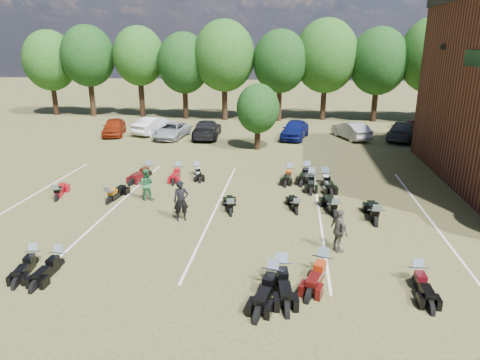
% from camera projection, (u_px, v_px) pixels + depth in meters
% --- Properties ---
extents(ground, '(160.00, 160.00, 0.00)m').
position_uv_depth(ground, '(274.00, 238.00, 17.70)').
color(ground, brown).
rests_on(ground, ground).
extents(car_0, '(2.76, 4.57, 1.46)m').
position_uv_depth(car_0, '(114.00, 127.00, 37.37)').
color(car_0, maroon).
rests_on(car_0, ground).
extents(car_1, '(3.39, 4.89, 1.53)m').
position_uv_depth(car_1, '(156.00, 125.00, 37.95)').
color(car_1, silver).
rests_on(car_1, ground).
extents(car_2, '(2.55, 4.83, 1.29)m').
position_uv_depth(car_2, '(172.00, 130.00, 36.28)').
color(car_2, '#989CA0').
rests_on(car_2, ground).
extents(car_3, '(2.46, 5.33, 1.51)m').
position_uv_depth(car_3, '(207.00, 129.00, 36.37)').
color(car_3, black).
rests_on(car_3, ground).
extents(car_4, '(2.72, 4.89, 1.57)m').
position_uv_depth(car_4, '(295.00, 129.00, 36.03)').
color(car_4, '#0B1352').
rests_on(car_4, ground).
extents(car_5, '(3.11, 4.60, 1.43)m').
position_uv_depth(car_5, '(351.00, 130.00, 35.98)').
color(car_5, '#AAA9A5').
rests_on(car_5, ground).
extents(car_6, '(3.33, 5.76, 1.51)m').
position_uv_depth(car_6, '(417.00, 131.00, 35.53)').
color(car_6, '#520410').
rests_on(car_6, ground).
extents(car_7, '(3.77, 5.67, 1.53)m').
position_uv_depth(car_7, '(403.00, 131.00, 35.63)').
color(car_7, '#35363A').
rests_on(car_7, ground).
extents(person_black, '(0.80, 0.67, 1.88)m').
position_uv_depth(person_black, '(181.00, 201.00, 19.26)').
color(person_black, black).
rests_on(person_black, ground).
extents(person_green, '(0.88, 0.73, 1.67)m').
position_uv_depth(person_green, '(146.00, 184.00, 21.84)').
color(person_green, '#26653A').
rests_on(person_green, ground).
extents(person_grey, '(0.86, 1.11, 1.75)m').
position_uv_depth(person_grey, '(339.00, 231.00, 16.35)').
color(person_grey, '#544F48').
rests_on(person_grey, ground).
extents(motorcycle_1, '(0.98, 2.11, 1.13)m').
position_uv_depth(motorcycle_1, '(34.00, 265.00, 15.60)').
color(motorcycle_1, black).
rests_on(motorcycle_1, ground).
extents(motorcycle_2, '(0.69, 2.11, 1.17)m').
position_uv_depth(motorcycle_2, '(59.00, 267.00, 15.45)').
color(motorcycle_2, black).
rests_on(motorcycle_2, ground).
extents(motorcycle_3, '(1.09, 2.58, 1.39)m').
position_uv_depth(motorcycle_3, '(281.00, 281.00, 14.53)').
color(motorcycle_3, black).
rests_on(motorcycle_3, ground).
extents(motorcycle_4, '(1.24, 2.57, 1.38)m').
position_uv_depth(motorcycle_4, '(272.00, 287.00, 14.16)').
color(motorcycle_4, black).
rests_on(motorcycle_4, ground).
extents(motorcycle_5, '(0.70, 2.19, 1.22)m').
position_uv_depth(motorcycle_5, '(416.00, 283.00, 14.40)').
color(motorcycle_5, black).
rests_on(motorcycle_5, ground).
extents(motorcycle_6, '(1.42, 2.51, 1.33)m').
position_uv_depth(motorcycle_6, '(322.00, 274.00, 15.00)').
color(motorcycle_6, '#3D0A08').
rests_on(motorcycle_6, ground).
extents(motorcycle_7, '(1.24, 2.28, 1.21)m').
position_uv_depth(motorcycle_7, '(57.00, 200.00, 22.05)').
color(motorcycle_7, maroon).
rests_on(motorcycle_7, ground).
extents(motorcycle_8, '(0.94, 2.27, 1.23)m').
position_uv_depth(motorcycle_8, '(110.00, 203.00, 21.68)').
color(motorcycle_8, black).
rests_on(motorcycle_8, ground).
extents(motorcycle_9, '(1.06, 2.21, 1.18)m').
position_uv_depth(motorcycle_9, '(231.00, 214.00, 20.18)').
color(motorcycle_9, black).
rests_on(motorcycle_9, ground).
extents(motorcycle_11, '(0.99, 2.09, 1.12)m').
position_uv_depth(motorcycle_11, '(296.00, 213.00, 20.34)').
color(motorcycle_11, black).
rests_on(motorcycle_11, ground).
extents(motorcycle_12, '(1.19, 2.50, 1.34)m').
position_uv_depth(motorcycle_12, '(334.00, 217.00, 19.91)').
color(motorcycle_12, black).
rests_on(motorcycle_12, ground).
extents(motorcycle_13, '(0.84, 2.50, 1.38)m').
position_uv_depth(motorcycle_13, '(375.00, 224.00, 19.08)').
color(motorcycle_13, black).
rests_on(motorcycle_13, ground).
extents(motorcycle_14, '(1.30, 2.56, 1.37)m').
position_uv_depth(motorcycle_14, '(148.00, 176.00, 26.01)').
color(motorcycle_14, '#45090E').
rests_on(motorcycle_14, ground).
extents(motorcycle_15, '(0.88, 2.27, 1.24)m').
position_uv_depth(motorcycle_15, '(179.00, 176.00, 26.02)').
color(motorcycle_15, maroon).
rests_on(motorcycle_15, ground).
extents(motorcycle_16, '(1.26, 2.17, 1.15)m').
position_uv_depth(motorcycle_16, '(197.00, 175.00, 26.29)').
color(motorcycle_16, black).
rests_on(motorcycle_16, ground).
extents(motorcycle_17, '(0.99, 2.31, 1.25)m').
position_uv_depth(motorcycle_17, '(289.00, 178.00, 25.67)').
color(motorcycle_17, black).
rests_on(motorcycle_17, ground).
extents(motorcycle_18, '(1.20, 2.53, 1.35)m').
position_uv_depth(motorcycle_18, '(306.00, 177.00, 25.83)').
color(motorcycle_18, black).
rests_on(motorcycle_18, ground).
extents(motorcycle_19, '(0.87, 2.41, 1.33)m').
position_uv_depth(motorcycle_19, '(311.00, 184.00, 24.55)').
color(motorcycle_19, black).
rests_on(motorcycle_19, ground).
extents(motorcycle_20, '(1.08, 2.59, 1.40)m').
position_uv_depth(motorcycle_20, '(325.00, 185.00, 24.46)').
color(motorcycle_20, black).
rests_on(motorcycle_20, ground).
extents(tree_line, '(56.00, 6.00, 9.79)m').
position_uv_depth(tree_line, '(279.00, 58.00, 43.30)').
color(tree_line, black).
rests_on(tree_line, ground).
extents(young_tree_midfield, '(3.20, 3.20, 4.70)m').
position_uv_depth(young_tree_midfield, '(258.00, 109.00, 31.64)').
color(young_tree_midfield, black).
rests_on(young_tree_midfield, ground).
extents(parking_lines, '(20.10, 14.00, 0.01)m').
position_uv_depth(parking_lines, '(216.00, 209.00, 20.88)').
color(parking_lines, silver).
rests_on(parking_lines, ground).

